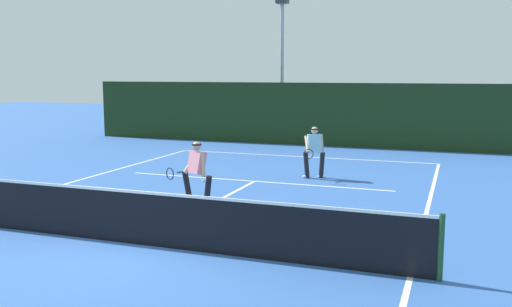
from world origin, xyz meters
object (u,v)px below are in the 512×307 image
player_near (196,171)px  tennis_ball (203,181)px  light_pole (282,51)px  player_far (314,150)px

player_near → tennis_ball: size_ratio=23.64×
tennis_ball → light_pole: size_ratio=0.01×
player_near → player_far: size_ratio=1.00×
player_near → tennis_ball: player_near is taller
player_near → tennis_ball: (-1.13, 2.73, -0.82)m
player_far → light_pole: (-3.94, 9.21, 3.32)m
player_near → player_far: (1.76, 4.44, 0.00)m
player_near → player_far: bearing=-86.2°
player_near → tennis_ball: 3.07m
player_far → light_pole: 10.55m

